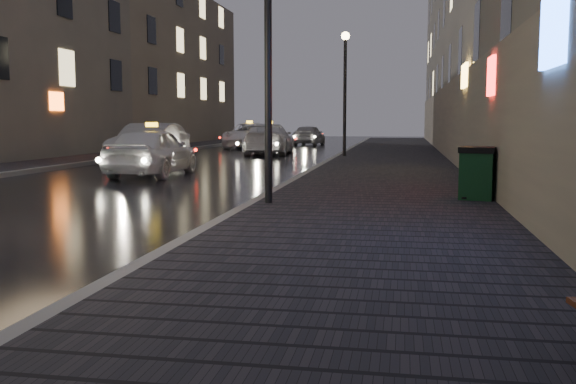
% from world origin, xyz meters
% --- Properties ---
extents(sidewalk, '(4.60, 58.00, 0.15)m').
position_xyz_m(sidewalk, '(3.90, 21.00, 0.07)').
color(sidewalk, black).
rests_on(sidewalk, ground).
extents(curb, '(0.20, 58.00, 0.15)m').
position_xyz_m(curb, '(1.50, 21.00, 0.07)').
color(curb, slate).
rests_on(curb, ground).
extents(sidewalk_far, '(2.40, 58.00, 0.15)m').
position_xyz_m(sidewalk_far, '(-8.70, 21.00, 0.07)').
color(sidewalk_far, black).
rests_on(sidewalk_far, ground).
extents(curb_far, '(0.20, 58.00, 0.15)m').
position_xyz_m(curb_far, '(-7.40, 21.00, 0.07)').
color(curb_far, slate).
rests_on(curb_far, ground).
extents(building_near, '(1.80, 50.00, 13.00)m').
position_xyz_m(building_near, '(7.10, 25.00, 6.50)').
color(building_near, '#605B54').
rests_on(building_near, ground).
extents(building_far_c, '(6.00, 22.00, 11.00)m').
position_xyz_m(building_far_c, '(-13.50, 39.00, 5.50)').
color(building_far_c, '#6B6051').
rests_on(building_far_c, ground).
extents(lamp_near, '(0.36, 0.36, 5.28)m').
position_xyz_m(lamp_near, '(1.85, 6.00, 3.49)').
color(lamp_near, black).
rests_on(lamp_near, sidewalk).
extents(lamp_far, '(0.36, 0.36, 5.28)m').
position_xyz_m(lamp_far, '(1.85, 22.00, 3.49)').
color(lamp_far, black).
rests_on(lamp_far, sidewalk).
extents(trash_bin, '(0.81, 0.81, 1.04)m').
position_xyz_m(trash_bin, '(5.80, 7.24, 0.68)').
color(trash_bin, black).
rests_on(trash_bin, sidewalk).
extents(taxi_near, '(1.89, 4.43, 1.49)m').
position_xyz_m(taxi_near, '(-3.17, 12.67, 0.75)').
color(taxi_near, silver).
rests_on(taxi_near, ground).
extents(car_left_mid, '(1.71, 4.80, 1.58)m').
position_xyz_m(car_left_mid, '(-5.17, 17.34, 0.79)').
color(car_left_mid, gray).
rests_on(car_left_mid, ground).
extents(taxi_mid, '(2.48, 5.33, 1.51)m').
position_xyz_m(taxi_mid, '(-2.20, 25.39, 0.75)').
color(taxi_mid, silver).
rests_on(taxi_mid, ground).
extents(taxi_far, '(2.68, 5.50, 1.51)m').
position_xyz_m(taxi_far, '(-4.75, 31.85, 0.75)').
color(taxi_far, white).
rests_on(taxi_far, ground).
extents(car_far, '(1.94, 4.10, 1.36)m').
position_xyz_m(car_far, '(-1.85, 36.77, 0.68)').
color(car_far, gray).
rests_on(car_far, ground).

